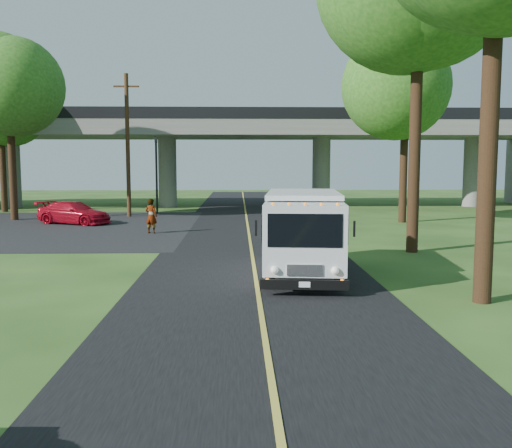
{
  "coord_description": "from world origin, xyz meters",
  "views": [
    {
      "loc": [
        -0.51,
        -12.61,
        3.43
      ],
      "look_at": [
        0.02,
        4.42,
        1.6
      ],
      "focal_mm": 40.0,
      "sensor_mm": 36.0,
      "label": 1
    }
  ],
  "objects_px": {
    "traffic_signal": "(156,166)",
    "tree_left_lot": "(11,86)",
    "tree_right_far": "(411,76)",
    "step_van": "(303,231)",
    "red_sedan": "(74,213)",
    "utility_pole": "(128,144)",
    "tree_left_far": "(2,104)",
    "pedestrian": "(151,216)"
  },
  "relations": [
    {
      "from": "utility_pole",
      "to": "tree_right_far",
      "type": "relative_size",
      "value": 0.82
    },
    {
      "from": "traffic_signal",
      "to": "tree_left_lot",
      "type": "bearing_deg",
      "value": -151.89
    },
    {
      "from": "utility_pole",
      "to": "red_sedan",
      "type": "relative_size",
      "value": 2.06
    },
    {
      "from": "traffic_signal",
      "to": "pedestrian",
      "type": "height_order",
      "value": "traffic_signal"
    },
    {
      "from": "tree_right_far",
      "to": "pedestrian",
      "type": "xyz_separation_m",
      "value": [
        -13.95,
        -4.72,
        -7.45
      ]
    },
    {
      "from": "traffic_signal",
      "to": "step_van",
      "type": "xyz_separation_m",
      "value": [
        7.46,
        -21.46,
        -1.82
      ]
    },
    {
      "from": "tree_left_far",
      "to": "pedestrian",
      "type": "distance_m",
      "value": 18.72
    },
    {
      "from": "utility_pole",
      "to": "pedestrian",
      "type": "bearing_deg",
      "value": -72.78
    },
    {
      "from": "tree_left_lot",
      "to": "tree_left_far",
      "type": "xyz_separation_m",
      "value": [
        -3.0,
        6.0,
        -0.45
      ]
    },
    {
      "from": "red_sedan",
      "to": "pedestrian",
      "type": "height_order",
      "value": "pedestrian"
    },
    {
      "from": "pedestrian",
      "to": "tree_left_lot",
      "type": "bearing_deg",
      "value": -14.36
    },
    {
      "from": "step_van",
      "to": "pedestrian",
      "type": "xyz_separation_m",
      "value": [
        -6.21,
        10.58,
        -0.52
      ]
    },
    {
      "from": "tree_left_lot",
      "to": "tree_left_far",
      "type": "distance_m",
      "value": 6.72
    },
    {
      "from": "tree_left_far",
      "to": "step_van",
      "type": "height_order",
      "value": "tree_left_far"
    },
    {
      "from": "tree_left_lot",
      "to": "pedestrian",
      "type": "relative_size",
      "value": 6.13
    },
    {
      "from": "tree_left_lot",
      "to": "step_van",
      "type": "height_order",
      "value": "tree_left_lot"
    },
    {
      "from": "tree_left_lot",
      "to": "red_sedan",
      "type": "xyz_separation_m",
      "value": [
        4.03,
        -2.18,
        -7.27
      ]
    },
    {
      "from": "tree_left_lot",
      "to": "step_van",
      "type": "xyz_separation_m",
      "value": [
        15.26,
        -17.3,
        -6.52
      ]
    },
    {
      "from": "tree_left_far",
      "to": "step_van",
      "type": "xyz_separation_m",
      "value": [
        18.26,
        -23.3,
        -6.07
      ]
    },
    {
      "from": "tree_left_lot",
      "to": "pedestrian",
      "type": "xyz_separation_m",
      "value": [
        9.05,
        -6.72,
        -7.05
      ]
    },
    {
      "from": "traffic_signal",
      "to": "tree_right_far",
      "type": "xyz_separation_m",
      "value": [
        15.21,
        -6.16,
        5.1
      ]
    },
    {
      "from": "utility_pole",
      "to": "pedestrian",
      "type": "relative_size",
      "value": 5.25
    },
    {
      "from": "traffic_signal",
      "to": "tree_left_lot",
      "type": "relative_size",
      "value": 0.5
    },
    {
      "from": "tree_left_lot",
      "to": "pedestrian",
      "type": "distance_m",
      "value": 13.29
    },
    {
      "from": "step_van",
      "to": "tree_left_lot",
      "type": "bearing_deg",
      "value": 137.1
    },
    {
      "from": "tree_left_far",
      "to": "tree_left_lot",
      "type": "bearing_deg",
      "value": -63.43
    },
    {
      "from": "red_sedan",
      "to": "pedestrian",
      "type": "xyz_separation_m",
      "value": [
        5.02,
        -4.53,
        0.22
      ]
    },
    {
      "from": "utility_pole",
      "to": "tree_left_lot",
      "type": "height_order",
      "value": "tree_left_lot"
    },
    {
      "from": "tree_right_far",
      "to": "pedestrian",
      "type": "height_order",
      "value": "tree_right_far"
    },
    {
      "from": "traffic_signal",
      "to": "pedestrian",
      "type": "bearing_deg",
      "value": -83.44
    },
    {
      "from": "tree_left_far",
      "to": "traffic_signal",
      "type": "bearing_deg",
      "value": -9.65
    },
    {
      "from": "red_sedan",
      "to": "utility_pole",
      "type": "bearing_deg",
      "value": -3.48
    },
    {
      "from": "traffic_signal",
      "to": "utility_pole",
      "type": "height_order",
      "value": "utility_pole"
    },
    {
      "from": "step_van",
      "to": "red_sedan",
      "type": "bearing_deg",
      "value": 132.29
    },
    {
      "from": "tree_left_far",
      "to": "pedestrian",
      "type": "height_order",
      "value": "tree_left_far"
    },
    {
      "from": "step_van",
      "to": "red_sedan",
      "type": "relative_size",
      "value": 1.43
    },
    {
      "from": "tree_right_far",
      "to": "tree_left_lot",
      "type": "bearing_deg",
      "value": 175.03
    },
    {
      "from": "utility_pole",
      "to": "tree_left_lot",
      "type": "relative_size",
      "value": 0.86
    },
    {
      "from": "traffic_signal",
      "to": "tree_left_far",
      "type": "bearing_deg",
      "value": 170.35
    },
    {
      "from": "tree_right_far",
      "to": "traffic_signal",
      "type": "bearing_deg",
      "value": 157.93
    },
    {
      "from": "traffic_signal",
      "to": "tree_right_far",
      "type": "relative_size",
      "value": 0.47
    },
    {
      "from": "tree_right_far",
      "to": "tree_left_lot",
      "type": "distance_m",
      "value": 23.09
    }
  ]
}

